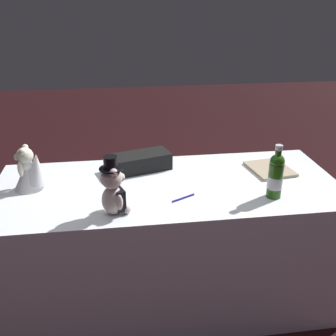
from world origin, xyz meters
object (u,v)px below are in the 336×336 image
(signing_pen, at_px, (184,198))
(guestbook, at_px, (270,169))
(teddy_bear_bride, at_px, (30,170))
(gift_case_black, at_px, (141,162))
(champagne_bottle, at_px, (276,175))
(teddy_bear_groom, at_px, (114,190))

(signing_pen, relative_size, guestbook, 0.51)
(teddy_bear_bride, distance_m, gift_case_black, 0.63)
(gift_case_black, distance_m, guestbook, 0.77)
(signing_pen, bearing_deg, champagne_bottle, -5.43)
(teddy_bear_groom, distance_m, teddy_bear_bride, 0.55)
(teddy_bear_groom, relative_size, guestbook, 1.13)
(teddy_bear_bride, bearing_deg, guestbook, 2.17)
(teddy_bear_bride, xyz_separation_m, guestbook, (1.36, 0.05, -0.10))
(champagne_bottle, relative_size, guestbook, 1.09)
(teddy_bear_bride, xyz_separation_m, champagne_bottle, (1.26, -0.27, 0.02))
(teddy_bear_groom, xyz_separation_m, champagne_bottle, (0.82, 0.05, -0.00))
(champagne_bottle, height_order, guestbook, champagne_bottle)
(teddy_bear_groom, height_order, guestbook, teddy_bear_groom)
(guestbook, bearing_deg, gift_case_black, 162.98)
(teddy_bear_bride, relative_size, guestbook, 0.93)
(teddy_bear_groom, height_order, gift_case_black, teddy_bear_groom)
(champagne_bottle, xyz_separation_m, guestbook, (0.11, 0.32, -0.11))
(guestbook, bearing_deg, champagne_bottle, -116.63)
(teddy_bear_groom, xyz_separation_m, gift_case_black, (0.16, 0.49, -0.08))
(champagne_bottle, relative_size, signing_pen, 2.14)
(guestbook, bearing_deg, teddy_bear_groom, -166.15)
(champagne_bottle, distance_m, guestbook, 0.36)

